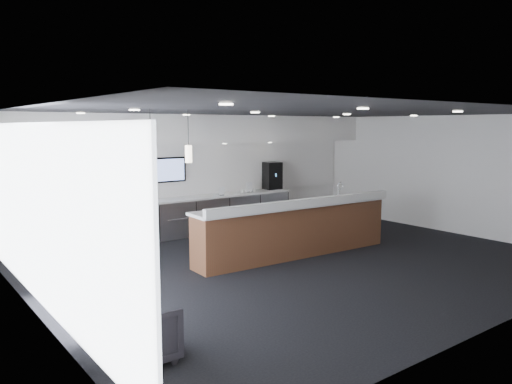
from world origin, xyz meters
TOP-DOWN VIEW (x-y plane):
  - ground at (0.00, 0.00)m, footprint 10.00×10.00m
  - ceiling at (0.00, 0.00)m, footprint 10.00×8.00m
  - back_wall at (0.00, 4.00)m, footprint 10.00×0.02m
  - left_wall at (-5.00, 0.00)m, footprint 0.02×8.00m
  - right_wall at (5.00, 0.00)m, footprint 0.02×8.00m
  - soffit_bulkhead at (0.00, 3.55)m, footprint 10.00×0.90m
  - alcove_panel at (0.00, 3.97)m, footprint 9.80×0.06m
  - window_blinds_wall at (-4.96, 0.00)m, footprint 0.04×7.36m
  - back_credenza at (-0.00, 3.64)m, footprint 5.06×0.66m
  - wall_tv at (-1.00, 3.91)m, footprint 1.05×0.08m
  - pendant_left at (-2.40, 0.80)m, footprint 0.12×0.12m
  - pendant_right at (-3.10, 0.80)m, footprint 0.12×0.12m
  - ceiling_can_lights at (0.00, 0.00)m, footprint 7.00×5.00m
  - service_counter at (0.23, 0.50)m, footprint 4.74×1.00m
  - coffee_machine at (2.20, 3.71)m, footprint 0.52×0.61m
  - info_sign_left at (0.36, 3.50)m, footprint 0.16×0.04m
  - info_sign_right at (1.31, 3.58)m, footprint 0.20×0.03m
  - armchair at (-4.40, -2.03)m, footprint 0.76×0.74m
  - lounge_guest at (-4.53, -2.19)m, footprint 0.49×0.66m
  - cup_0 at (1.48, 3.58)m, footprint 0.10×0.10m
  - cup_1 at (1.34, 3.58)m, footprint 0.14×0.14m
  - cup_2 at (1.20, 3.58)m, footprint 0.12×0.12m
  - cup_3 at (1.06, 3.58)m, footprint 0.13×0.13m

SIDE VIEW (x-z plane):
  - ground at x=0.00m, z-range 0.00..0.00m
  - armchair at x=-4.40m, z-range 0.00..0.69m
  - back_credenza at x=0.00m, z-range 0.00..0.95m
  - service_counter at x=0.23m, z-range -0.17..1.32m
  - lounge_guest at x=-4.53m, z-range 0.00..1.66m
  - cup_0 at x=1.48m, z-range 0.95..1.04m
  - cup_1 at x=1.34m, z-range 0.95..1.04m
  - cup_2 at x=1.20m, z-range 0.95..1.04m
  - cup_3 at x=1.06m, z-range 0.95..1.04m
  - info_sign_left at x=0.36m, z-range 0.95..1.17m
  - info_sign_right at x=1.31m, z-range 0.95..1.21m
  - coffee_machine at x=2.20m, z-range 0.95..1.72m
  - back_wall at x=0.00m, z-range 0.00..3.00m
  - left_wall at x=-5.00m, z-range 0.00..3.00m
  - right_wall at x=5.00m, z-range 0.00..3.00m
  - window_blinds_wall at x=-4.96m, z-range 0.23..2.77m
  - alcove_panel at x=0.00m, z-range 0.90..2.30m
  - wall_tv at x=-1.00m, z-range 1.34..1.96m
  - pendant_left at x=-2.40m, z-range 2.10..2.40m
  - pendant_right at x=-3.10m, z-range 2.10..2.40m
  - soffit_bulkhead at x=0.00m, z-range 2.30..3.00m
  - ceiling_can_lights at x=0.00m, z-range 2.96..2.98m
  - ceiling at x=0.00m, z-range 2.99..3.01m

